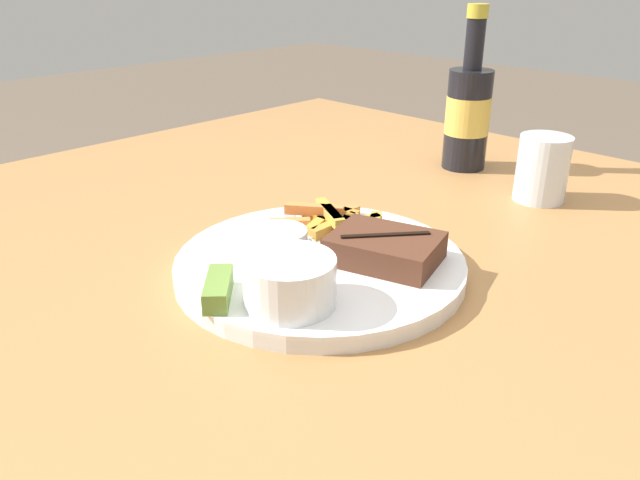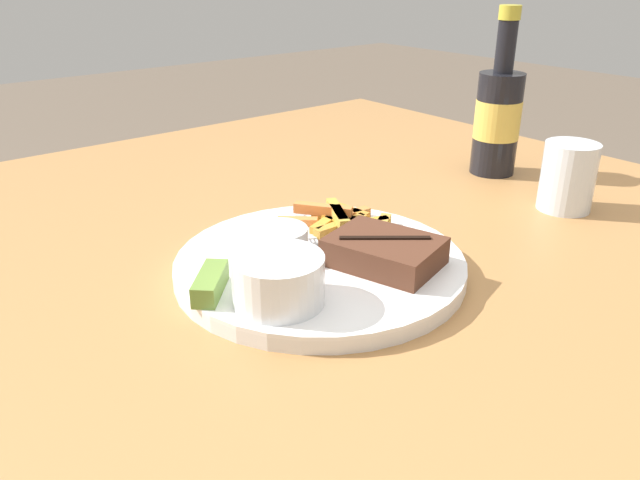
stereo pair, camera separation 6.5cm
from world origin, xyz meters
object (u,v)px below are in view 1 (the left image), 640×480
(steak_portion, at_px, (385,248))
(pickle_spear, at_px, (218,289))
(drinking_glass, at_px, (542,169))
(coleslaw_cup, at_px, (290,279))
(dipping_sauce_cup, at_px, (278,242))
(beer_bottle, at_px, (468,113))
(fork_utensil, at_px, (297,227))
(dinner_plate, at_px, (320,265))

(steak_portion, xyz_separation_m, pickle_spear, (-0.06, -0.17, -0.00))
(pickle_spear, height_order, drinking_glass, drinking_glass)
(steak_portion, xyz_separation_m, coleslaw_cup, (-0.00, -0.13, 0.01))
(dipping_sauce_cup, distance_m, beer_bottle, 0.46)
(fork_utensil, bearing_deg, dipping_sauce_cup, -32.03)
(fork_utensil, relative_size, drinking_glass, 1.40)
(fork_utensil, xyz_separation_m, drinking_glass, (0.13, 0.33, 0.03))
(coleslaw_cup, distance_m, fork_utensil, 0.17)
(dinner_plate, height_order, steak_portion, steak_portion)
(steak_portion, distance_m, beer_bottle, 0.41)
(coleslaw_cup, relative_size, drinking_glass, 0.94)
(pickle_spear, xyz_separation_m, drinking_glass, (0.07, 0.50, 0.02))
(dinner_plate, bearing_deg, coleslaw_cup, -61.19)
(pickle_spear, bearing_deg, drinking_glass, 82.31)
(coleslaw_cup, xyz_separation_m, drinking_glass, (0.01, 0.46, 0.00))
(beer_bottle, height_order, drinking_glass, beer_bottle)
(pickle_spear, bearing_deg, steak_portion, 70.64)
(pickle_spear, height_order, fork_utensil, pickle_spear)
(steak_portion, relative_size, pickle_spear, 2.06)
(coleslaw_cup, relative_size, beer_bottle, 0.34)
(steak_portion, relative_size, fork_utensil, 1.01)
(pickle_spear, xyz_separation_m, fork_utensil, (-0.07, 0.16, -0.01))
(pickle_spear, bearing_deg, fork_utensil, 112.06)
(pickle_spear, relative_size, beer_bottle, 0.25)
(coleslaw_cup, bearing_deg, steak_portion, 87.81)
(steak_portion, xyz_separation_m, fork_utensil, (-0.13, -0.01, -0.01))
(pickle_spear, bearing_deg, dinner_plate, 87.30)
(beer_bottle, bearing_deg, dinner_plate, -77.31)
(fork_utensil, bearing_deg, steak_portion, 28.92)
(coleslaw_cup, bearing_deg, dinner_plate, 118.81)
(coleslaw_cup, xyz_separation_m, beer_bottle, (-0.14, 0.51, 0.04))
(pickle_spear, distance_m, fork_utensil, 0.18)
(dipping_sauce_cup, xyz_separation_m, pickle_spear, (0.03, -0.10, -0.01))
(dinner_plate, bearing_deg, fork_utensil, 153.59)
(dinner_plate, bearing_deg, beer_bottle, 102.69)
(steak_portion, bearing_deg, pickle_spear, -109.36)
(steak_portion, distance_m, fork_utensil, 0.13)
(steak_portion, bearing_deg, coleslaw_cup, -92.19)
(dinner_plate, height_order, coleslaw_cup, coleslaw_cup)
(dinner_plate, xyz_separation_m, steak_portion, (0.05, 0.04, 0.02))
(dinner_plate, xyz_separation_m, beer_bottle, (-0.10, 0.42, 0.08))
(pickle_spear, height_order, beer_bottle, beer_bottle)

